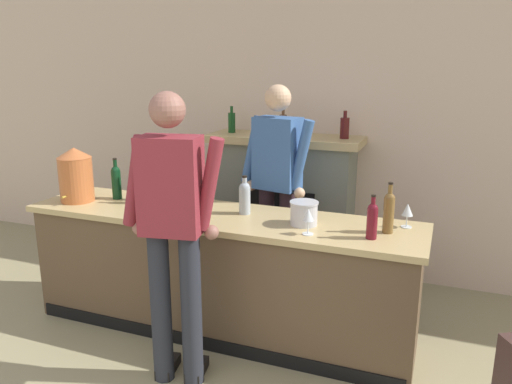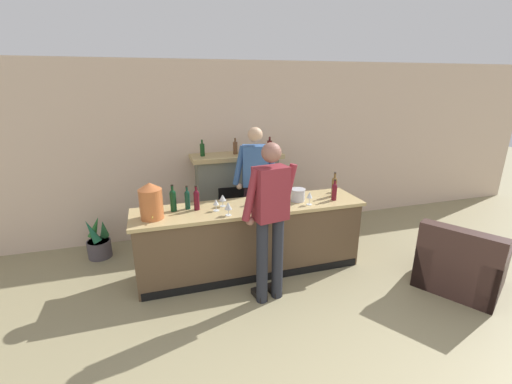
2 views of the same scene
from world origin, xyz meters
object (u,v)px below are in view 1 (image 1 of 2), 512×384
at_px(person_customer, 173,229).
at_px(wine_glass_front_right, 159,203).
at_px(copper_dispenser, 76,174).
at_px(wine_glass_mid_counter, 160,196).
at_px(ice_bucket_steel, 304,213).
at_px(wine_bottle_cabernet_heavy, 389,211).
at_px(wine_bottle_rose_blush, 245,196).
at_px(wine_glass_back_row, 182,193).
at_px(wine_glass_by_dispenser, 408,211).
at_px(fireplace_stone, 284,205).
at_px(person_bartender, 277,186).
at_px(wine_bottle_burgundy_dark, 143,186).
at_px(wine_bottle_riesling_slim, 116,181).
at_px(potted_plant_corner, 92,231).
at_px(wine_bottle_merlot_tall, 136,184).
at_px(wine_glass_near_bucket, 308,216).
at_px(wine_bottle_chardonnay_pale, 372,219).

distance_m(person_customer, wine_glass_front_right, 0.57).
relative_size(copper_dispenser, wine_glass_mid_counter, 2.89).
distance_m(ice_bucket_steel, wine_bottle_cabernet_heavy, 0.56).
xyz_separation_m(ice_bucket_steel, wine_bottle_rose_blush, (-0.47, 0.09, 0.05)).
xyz_separation_m(wine_glass_back_row, wine_glass_by_dispenser, (1.65, 0.11, 0.01)).
distance_m(fireplace_stone, wine_bottle_cabernet_heavy, 1.64).
xyz_separation_m(person_customer, person_bartender, (0.22, 1.28, -0.01)).
bearing_deg(person_bartender, wine_glass_front_right, -124.92).
bearing_deg(wine_bottle_burgundy_dark, wine_bottle_riesling_slim, 171.91).
relative_size(potted_plant_corner, wine_bottle_burgundy_dark, 2.00).
relative_size(ice_bucket_steel, wine_bottle_riesling_slim, 0.59).
xyz_separation_m(wine_bottle_burgundy_dark, wine_glass_by_dispenser, (1.98, 0.13, -0.02)).
distance_m(wine_bottle_merlot_tall, wine_glass_front_right, 0.57).
relative_size(wine_glass_mid_counter, wine_glass_by_dispenser, 0.90).
xyz_separation_m(wine_bottle_riesling_slim, wine_glass_mid_counter, (0.50, -0.15, -0.05)).
bearing_deg(wine_bottle_riesling_slim, potted_plant_corner, 139.43).
bearing_deg(wine_glass_near_bucket, wine_glass_mid_counter, 173.25).
distance_m(person_customer, wine_glass_back_row, 0.85).
relative_size(wine_bottle_burgundy_dark, wine_glass_by_dispenser, 1.88).
xyz_separation_m(wine_glass_mid_counter, wine_glass_front_right, (0.11, -0.19, 0.01)).
bearing_deg(wine_glass_back_row, person_bartender, 41.50).
bearing_deg(wine_glass_near_bucket, wine_bottle_chardonnay_pale, 9.86).
height_order(wine_bottle_cabernet_heavy, wine_bottle_chardonnay_pale, wine_bottle_cabernet_heavy).
height_order(wine_bottle_riesling_slim, wine_bottle_cabernet_heavy, wine_bottle_cabernet_heavy).
bearing_deg(wine_bottle_rose_blush, potted_plant_corner, 157.40).
height_order(copper_dispenser, wine_glass_front_right, copper_dispenser).
bearing_deg(wine_glass_mid_counter, wine_glass_by_dispenser, 7.68).
distance_m(copper_dispenser, wine_bottle_merlot_tall, 0.48).
xyz_separation_m(person_customer, wine_glass_back_row, (-0.37, 0.76, 0.01)).
height_order(copper_dispenser, wine_bottle_rose_blush, copper_dispenser).
distance_m(person_bartender, wine_glass_mid_counter, 0.96).
relative_size(potted_plant_corner, wine_bottle_cabernet_heavy, 1.85).
height_order(wine_glass_mid_counter, wine_glass_back_row, wine_glass_back_row).
height_order(person_customer, wine_glass_front_right, person_customer).
relative_size(person_bartender, wine_glass_by_dispenser, 11.07).
height_order(potted_plant_corner, person_bartender, person_bartender).
bearing_deg(wine_bottle_chardonnay_pale, wine_glass_front_right, -175.28).
bearing_deg(wine_bottle_rose_blush, wine_glass_by_dispenser, 5.15).
xyz_separation_m(person_customer, wine_bottle_chardonnay_pale, (1.10, 0.56, 0.02)).
distance_m(wine_glass_near_bucket, wine_glass_by_dispenser, 0.69).
bearing_deg(wine_glass_front_right, potted_plant_corner, 143.26).
relative_size(fireplace_stone, wine_bottle_riesling_slim, 4.79).
bearing_deg(ice_bucket_steel, wine_glass_front_right, -166.62).
height_order(wine_bottle_riesling_slim, wine_glass_back_row, wine_bottle_riesling_slim).
bearing_deg(wine_glass_mid_counter, potted_plant_corner, 146.01).
distance_m(copper_dispenser, wine_glass_back_row, 0.88).
xyz_separation_m(person_customer, ice_bucket_steel, (0.63, 0.67, -0.02)).
height_order(ice_bucket_steel, wine_glass_by_dispenser, wine_glass_by_dispenser).
height_order(person_customer, person_bartender, person_customer).
distance_m(wine_bottle_rose_blush, wine_glass_near_bucket, 0.62).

